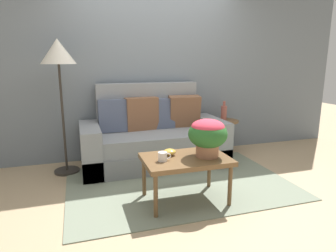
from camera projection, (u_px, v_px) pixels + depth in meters
ground_plane at (177, 181)px, 3.58m from camera, size 14.00×14.00×0.00m
wall_back at (152, 59)px, 4.36m from camera, size 6.40×0.12×2.89m
area_rug at (179, 183)px, 3.50m from camera, size 2.56×1.70×0.01m
couch at (153, 139)px, 4.13m from camera, size 1.95×0.89×1.11m
coffee_table at (186, 162)px, 2.99m from camera, size 0.86×0.58×0.48m
side_table at (224, 130)px, 4.59m from camera, size 0.42×0.42×0.53m
floor_lamp at (58, 60)px, 3.55m from camera, size 0.42×0.42×1.69m
potted_plant at (208, 134)px, 2.96m from camera, size 0.39×0.39×0.38m
coffee_mug at (163, 157)px, 2.86m from camera, size 0.13×0.09×0.09m
snack_bowl at (170, 152)px, 3.03m from camera, size 0.13×0.13×0.07m
table_vase at (224, 112)px, 4.54m from camera, size 0.09×0.09×0.29m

